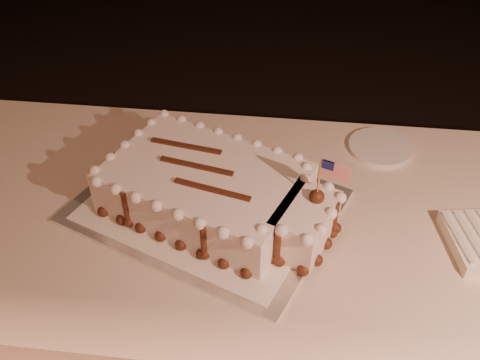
# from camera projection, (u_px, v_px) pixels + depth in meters

# --- Properties ---
(room_shell) EXTENTS (6.10, 8.10, 2.90)m
(room_shell) POSITION_uv_depth(u_px,v_px,m) (363.00, 151.00, 0.36)
(room_shell) COLOR black
(room_shell) RESTS_ON ground
(banquet_table) EXTENTS (2.40, 0.80, 0.75)m
(banquet_table) POSITION_uv_depth(u_px,v_px,m) (295.00, 314.00, 1.48)
(banquet_table) COLOR beige
(banquet_table) RESTS_ON ground
(cake_board) EXTENTS (0.69, 0.61, 0.01)m
(cake_board) POSITION_uv_depth(u_px,v_px,m) (206.00, 205.00, 1.26)
(cake_board) COLOR white
(cake_board) RESTS_ON banquet_table
(doily) EXTENTS (0.62, 0.55, 0.00)m
(doily) POSITION_uv_depth(u_px,v_px,m) (206.00, 204.00, 1.26)
(doily) COLOR white
(doily) RESTS_ON cake_board
(sheet_cake) EXTENTS (0.57, 0.44, 0.22)m
(sheet_cake) POSITION_uv_depth(u_px,v_px,m) (217.00, 191.00, 1.21)
(sheet_cake) COLOR white
(sheet_cake) RESTS_ON doily
(side_plate) EXTENTS (0.17, 0.17, 0.01)m
(side_plate) POSITION_uv_depth(u_px,v_px,m) (380.00, 147.00, 1.43)
(side_plate) COLOR silver
(side_plate) RESTS_ON banquet_table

